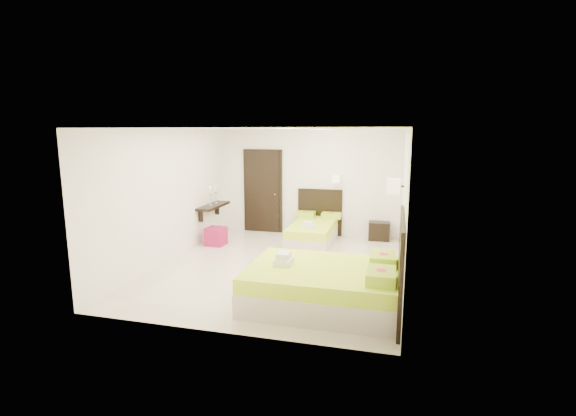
% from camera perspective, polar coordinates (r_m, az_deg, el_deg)
% --- Properties ---
extents(floor, '(5.50, 5.50, 0.00)m').
position_cam_1_polar(floor, '(8.08, -1.24, -8.04)').
color(floor, beige).
rests_on(floor, ground).
extents(bed_single, '(1.11, 1.85, 1.53)m').
position_cam_1_polar(bed_single, '(9.73, 3.50, -3.13)').
color(bed_single, beige).
rests_on(bed_single, ground).
extents(bed_double, '(2.24, 1.90, 1.84)m').
position_cam_1_polar(bed_double, '(6.30, 5.67, -10.30)').
color(bed_double, beige).
rests_on(bed_double, ground).
extents(nightstand, '(0.50, 0.45, 0.44)m').
position_cam_1_polar(nightstand, '(10.25, 12.36, -3.03)').
color(nightstand, black).
rests_on(nightstand, ground).
extents(ottoman, '(0.43, 0.43, 0.41)m').
position_cam_1_polar(ottoman, '(9.68, -9.83, -3.83)').
color(ottoman, maroon).
rests_on(ottoman, ground).
extents(door, '(1.02, 0.15, 2.14)m').
position_cam_1_polar(door, '(10.70, -3.46, 2.29)').
color(door, black).
rests_on(door, ground).
extents(console_shelf, '(0.35, 1.20, 0.78)m').
position_cam_1_polar(console_shelf, '(10.05, -10.20, 0.26)').
color(console_shelf, black).
rests_on(console_shelf, ground).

